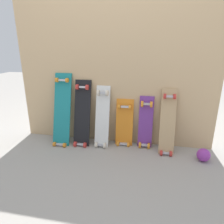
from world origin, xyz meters
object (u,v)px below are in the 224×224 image
(skateboard_teal, at_px, (62,112))
(rubber_ball, at_px, (204,155))
(skateboard_purple, at_px, (146,125))
(skateboard_white, at_px, (102,119))
(skateboard_black, at_px, (82,116))
(skateboard_natural, at_px, (168,125))
(skateboard_orange, at_px, (124,125))

(skateboard_teal, height_order, rubber_ball, skateboard_teal)
(skateboard_teal, xyz_separation_m, skateboard_purple, (1.03, 0.08, -0.12))
(skateboard_purple, relative_size, rubber_ball, 4.82)
(skateboard_teal, height_order, skateboard_white, skateboard_teal)
(skateboard_black, height_order, skateboard_purple, skateboard_black)
(skateboard_purple, bearing_deg, skateboard_white, -174.46)
(skateboard_purple, bearing_deg, skateboard_black, -175.47)
(skateboard_teal, height_order, skateboard_natural, skateboard_teal)
(skateboard_black, distance_m, skateboard_orange, 0.53)
(skateboard_orange, relative_size, skateboard_natural, 0.81)
(skateboard_orange, distance_m, skateboard_purple, 0.26)
(skateboard_orange, bearing_deg, skateboard_natural, -7.98)
(skateboard_teal, bearing_deg, skateboard_purple, 4.55)
(skateboard_black, distance_m, skateboard_white, 0.25)
(skateboard_purple, height_order, skateboard_natural, skateboard_natural)
(skateboard_teal, distance_m, skateboard_orange, 0.79)
(skateboard_teal, xyz_separation_m, rubber_ball, (1.67, -0.14, -0.33))
(skateboard_white, relative_size, skateboard_orange, 1.23)
(skateboard_black, height_order, skateboard_orange, skateboard_black)
(skateboard_natural, xyz_separation_m, rubber_ball, (0.39, -0.16, -0.26))
(rubber_ball, bearing_deg, skateboard_natural, 158.07)
(skateboard_black, distance_m, skateboard_purple, 0.79)
(skateboard_purple, xyz_separation_m, rubber_ball, (0.64, -0.23, -0.21))
(skateboard_black, bearing_deg, skateboard_purple, 4.53)
(skateboard_orange, relative_size, rubber_ball, 4.53)
(rubber_ball, bearing_deg, skateboard_black, 173.38)
(skateboard_teal, relative_size, rubber_ball, 6.61)
(skateboard_white, height_order, rubber_ball, skateboard_white)
(skateboard_natural, bearing_deg, rubber_ball, -21.93)
(skateboard_black, relative_size, rubber_ball, 6.05)
(skateboard_black, xyz_separation_m, skateboard_white, (0.25, 0.01, -0.03))
(skateboard_white, xyz_separation_m, skateboard_purple, (0.53, 0.05, -0.05))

